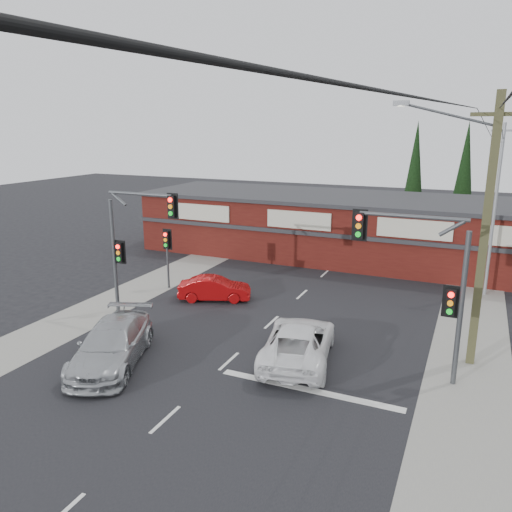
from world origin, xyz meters
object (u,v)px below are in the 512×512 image
at_px(red_sedan, 215,289).
at_px(shop_building, 331,225).
at_px(silver_suv, 112,345).
at_px(white_suv, 299,342).
at_px(utility_pole, 482,224).

height_order(red_sedan, shop_building, shop_building).
height_order(silver_suv, red_sedan, silver_suv).
bearing_deg(silver_suv, shop_building, 59.93).
relative_size(white_suv, utility_pole, 0.53).
distance_m(shop_building, utility_pole, 17.15).
height_order(white_suv, utility_pole, utility_pole).
relative_size(white_suv, silver_suv, 0.98).
height_order(white_suv, shop_building, shop_building).
relative_size(white_suv, red_sedan, 1.44).
bearing_deg(shop_building, white_suv, -78.38).
bearing_deg(utility_pole, white_suv, -157.94).
bearing_deg(white_suv, utility_pole, -168.81).
height_order(silver_suv, utility_pole, utility_pole).
xyz_separation_m(shop_building, utility_pole, (9.36, -14.00, 3.26)).
height_order(shop_building, utility_pole, utility_pole).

